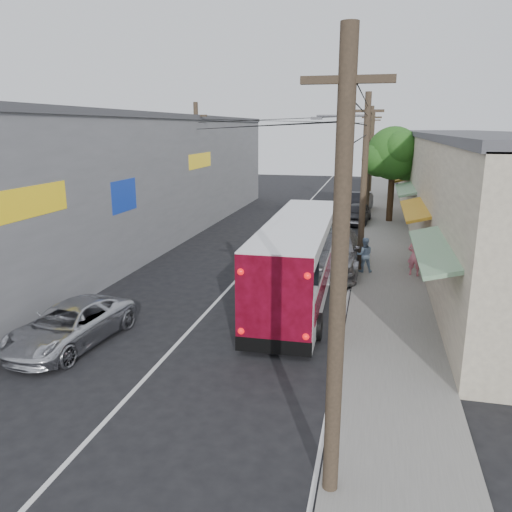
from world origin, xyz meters
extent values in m
plane|color=black|center=(0.00, 0.00, 0.00)|extent=(120.00, 120.00, 0.00)
cube|color=slate|center=(6.50, 20.00, 0.06)|extent=(3.00, 80.00, 0.12)
cube|color=beige|center=(11.00, 22.00, 3.00)|extent=(6.00, 40.00, 6.00)
cube|color=#4C4C51|center=(11.00, 22.00, 6.10)|extent=(6.20, 40.00, 0.30)
cube|color=#186D2A|center=(7.70, 6.00, 2.90)|extent=(1.39, 6.00, 0.46)
cube|color=#C47317|center=(7.70, 14.00, 2.90)|extent=(1.39, 6.00, 0.46)
cube|color=#186D2A|center=(7.70, 22.00, 2.90)|extent=(1.39, 6.00, 0.46)
cube|color=#C47317|center=(7.70, 30.00, 2.90)|extent=(1.39, 6.00, 0.46)
cube|color=#186D2A|center=(7.70, 38.00, 2.90)|extent=(1.39, 6.00, 0.46)
cube|color=gray|center=(-8.50, 18.00, 3.50)|extent=(7.00, 36.00, 7.00)
cube|color=#4C4C51|center=(-8.50, 18.00, 7.10)|extent=(7.20, 36.00, 0.30)
cube|color=yellow|center=(-5.05, 4.00, 4.20)|extent=(0.12, 3.50, 1.00)
cube|color=#1433A5|center=(-5.05, 10.00, 3.60)|extent=(0.12, 2.20, 1.40)
cube|color=yellow|center=(-5.05, 20.00, 4.50)|extent=(0.12, 4.00, 0.90)
cylinder|color=#473828|center=(5.20, -2.00, 4.00)|extent=(0.28, 0.28, 8.00)
cube|color=#473828|center=(5.20, -2.00, 7.20)|extent=(1.40, 0.12, 0.12)
cylinder|color=#473828|center=(5.20, 13.00, 4.00)|extent=(0.28, 0.28, 8.00)
cube|color=#473828|center=(5.20, 13.00, 7.20)|extent=(1.40, 0.12, 0.12)
cylinder|color=#473828|center=(5.20, 28.00, 4.00)|extent=(0.28, 0.28, 8.00)
cube|color=#473828|center=(5.20, 28.00, 7.20)|extent=(1.40, 0.12, 0.12)
cylinder|color=#473828|center=(5.20, 43.00, 4.00)|extent=(0.28, 0.28, 8.00)
cube|color=#473828|center=(5.20, 43.00, 7.20)|extent=(1.40, 0.12, 0.12)
cylinder|color=#473828|center=(-5.20, 20.00, 4.00)|extent=(0.28, 0.28, 8.00)
cube|color=#473828|center=(-5.20, 20.00, 7.20)|extent=(1.40, 0.12, 0.12)
cylinder|color=#59595E|center=(4.10, 13.00, 7.00)|extent=(2.20, 0.10, 0.10)
cube|color=#59595E|center=(3.00, 13.00, 6.90)|extent=(0.50, 0.18, 0.12)
cylinder|color=#3F2B19|center=(6.80, 26.00, 2.00)|extent=(0.44, 0.44, 4.00)
sphere|color=#225316|center=(6.80, 26.00, 4.80)|extent=(3.60, 3.60, 3.60)
sphere|color=#225316|center=(7.80, 26.60, 4.20)|extent=(2.60, 2.60, 2.60)
sphere|color=#225316|center=(5.90, 25.60, 4.40)|extent=(2.40, 2.40, 2.40)
sphere|color=#225316|center=(7.20, 25.00, 5.20)|extent=(2.20, 2.20, 2.20)
sphere|color=#225316|center=(6.50, 26.90, 5.00)|extent=(2.00, 2.00, 2.00)
cube|color=white|center=(3.00, 8.48, 1.03)|extent=(2.44, 10.77, 1.70)
cube|color=black|center=(2.99, 8.92, 2.28)|extent=(2.42, 8.98, 0.89)
cube|color=white|center=(3.00, 8.48, 2.91)|extent=(2.44, 10.77, 0.45)
cube|color=maroon|center=(3.10, 3.09, 1.79)|extent=(2.22, 0.11, 2.59)
cube|color=black|center=(3.10, 3.09, 0.40)|extent=(2.24, 0.13, 0.45)
sphere|color=red|center=(2.16, 3.05, 0.80)|extent=(0.20, 0.20, 0.20)
sphere|color=red|center=(4.04, 3.09, 0.80)|extent=(0.20, 0.20, 0.20)
sphere|color=red|center=(2.16, 3.05, 2.59)|extent=(0.20, 0.20, 0.20)
sphere|color=red|center=(4.04, 3.09, 2.59)|extent=(0.20, 0.20, 0.20)
cylinder|color=black|center=(1.95, 4.70, 0.45)|extent=(0.29, 0.90, 0.89)
cylinder|color=black|center=(4.19, 4.74, 0.45)|extent=(0.29, 0.90, 0.89)
cylinder|color=black|center=(1.83, 11.14, 0.45)|extent=(0.29, 0.90, 0.89)
cylinder|color=black|center=(4.07, 11.18, 0.45)|extent=(0.29, 0.90, 0.89)
cylinder|color=black|center=(1.81, 12.48, 0.45)|extent=(0.29, 0.90, 0.89)
cylinder|color=black|center=(4.04, 12.52, 0.45)|extent=(0.29, 0.90, 0.89)
imported|color=silver|center=(-3.16, 2.64, 0.64)|extent=(2.60, 4.79, 1.28)
imported|color=#9A9AA1|center=(3.91, 13.00, 0.93)|extent=(2.67, 6.43, 1.86)
imported|color=#27282D|center=(4.60, 25.10, 0.70)|extent=(2.03, 4.24, 1.40)
imported|color=black|center=(4.60, 30.42, 0.73)|extent=(2.10, 4.60, 1.46)
imported|color=pink|center=(7.60, 12.45, 1.03)|extent=(0.77, 0.63, 1.81)
imported|color=#97B7DC|center=(5.40, 12.52, 0.91)|extent=(0.86, 0.72, 1.59)
camera|label=1|loc=(5.68, -9.89, 6.52)|focal=35.00mm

